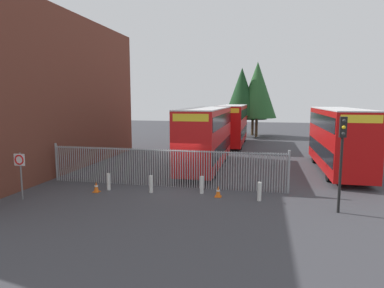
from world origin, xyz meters
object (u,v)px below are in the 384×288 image
at_px(bollard_near_left, 109,182).
at_px(bollard_far_right, 259,191).
at_px(bollard_center_front, 151,184).
at_px(traffic_cone_by_gate, 96,187).
at_px(double_decker_bus_behind_fence_left, 206,135).
at_px(double_decker_bus_behind_fence_right, 233,123).
at_px(traffic_light_kerbside, 342,147).
at_px(double_decker_bus_near_gate, 339,137).
at_px(traffic_cone_mid_forecourt, 218,191).
at_px(speed_limit_sign_post, 20,165).
at_px(bollard_near_right, 202,185).

xyz_separation_m(bollard_near_left, bollard_far_right, (8.29, -0.28, 0.00)).
xyz_separation_m(bollard_center_front, traffic_cone_by_gate, (-2.97, -0.53, -0.19)).
bearing_deg(bollard_far_right, double_decker_bus_behind_fence_left, 117.81).
xyz_separation_m(double_decker_bus_behind_fence_right, traffic_light_kerbside, (6.73, -21.54, 0.56)).
height_order(double_decker_bus_near_gate, bollard_far_right, double_decker_bus_near_gate).
distance_m(double_decker_bus_behind_fence_left, traffic_cone_mid_forecourt, 7.92).
bearing_deg(bollard_center_front, bollard_far_right, -2.69).
bearing_deg(speed_limit_sign_post, traffic_light_kerbside, 4.60).
relative_size(double_decker_bus_behind_fence_right, bollard_near_left, 11.38).
height_order(double_decker_bus_behind_fence_right, traffic_cone_by_gate, double_decker_bus_behind_fence_right).
distance_m(double_decker_bus_behind_fence_left, bollard_far_right, 8.82).
xyz_separation_m(double_decker_bus_behind_fence_left, traffic_cone_mid_forecourt, (1.91, -7.39, -2.13)).
relative_size(double_decker_bus_behind_fence_left, bollard_center_front, 11.38).
distance_m(bollard_near_left, bollard_center_front, 2.50).
distance_m(bollard_far_right, traffic_cone_by_gate, 8.76).
xyz_separation_m(double_decker_bus_near_gate, bollard_center_front, (-11.04, -8.00, -1.95)).
relative_size(bollard_far_right, traffic_cone_by_gate, 1.61).
bearing_deg(double_decker_bus_behind_fence_right, double_decker_bus_near_gate, -55.14).
xyz_separation_m(bollard_far_right, traffic_cone_by_gate, (-8.76, -0.26, -0.19)).
height_order(double_decker_bus_behind_fence_right, speed_limit_sign_post, double_decker_bus_behind_fence_right).
height_order(double_decker_bus_near_gate, traffic_light_kerbside, double_decker_bus_near_gate).
distance_m(bollard_near_right, traffic_light_kerbside, 7.23).
bearing_deg(traffic_cone_by_gate, double_decker_bus_near_gate, 31.34).
bearing_deg(double_decker_bus_behind_fence_left, traffic_light_kerbside, -49.19).
xyz_separation_m(bollard_center_front, bollard_near_right, (2.74, 0.39, 0.00)).
distance_m(bollard_near_right, bollard_far_right, 3.13).
height_order(bollard_near_right, traffic_cone_mid_forecourt, bollard_near_right).
bearing_deg(traffic_light_kerbside, bollard_far_right, 162.70).
distance_m(bollard_near_left, traffic_light_kerbside, 12.13).
bearing_deg(traffic_light_kerbside, double_decker_bus_near_gate, 79.39).
bearing_deg(traffic_cone_by_gate, traffic_cone_mid_forecourt, 4.15).
distance_m(traffic_cone_mid_forecourt, speed_limit_sign_post, 10.11).
bearing_deg(bollard_near_left, traffic_cone_by_gate, -130.94).
relative_size(bollard_near_right, speed_limit_sign_post, 0.40).
bearing_deg(speed_limit_sign_post, bollard_center_front, 23.40).
height_order(bollard_near_left, bollard_near_right, same).
bearing_deg(bollard_near_right, double_decker_bus_behind_fence_left, 97.87).
distance_m(bollard_center_front, speed_limit_sign_post, 6.65).
relative_size(traffic_cone_mid_forecourt, speed_limit_sign_post, 0.25).
height_order(bollard_far_right, traffic_cone_by_gate, bollard_far_right).
bearing_deg(bollard_far_right, traffic_light_kerbside, -17.30).
distance_m(double_decker_bus_behind_fence_left, bollard_near_right, 7.28).
height_order(double_decker_bus_near_gate, traffic_cone_by_gate, double_decker_bus_near_gate).
relative_size(double_decker_bus_behind_fence_right, traffic_cone_by_gate, 18.32).
height_order(double_decker_bus_behind_fence_left, traffic_cone_mid_forecourt, double_decker_bus_behind_fence_left).
height_order(double_decker_bus_behind_fence_right, bollard_center_front, double_decker_bus_behind_fence_right).
distance_m(bollard_far_right, speed_limit_sign_post, 12.07).
xyz_separation_m(bollard_center_front, traffic_light_kerbside, (9.29, -1.36, 2.51)).
bearing_deg(double_decker_bus_behind_fence_right, speed_limit_sign_post, -110.56).
xyz_separation_m(bollard_near_left, traffic_light_kerbside, (11.78, -1.37, 2.51)).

